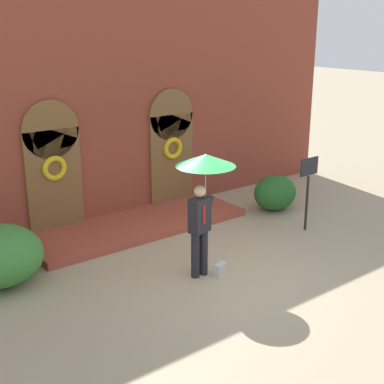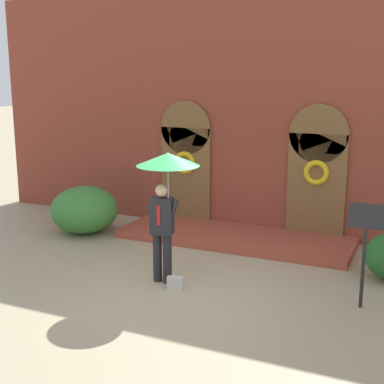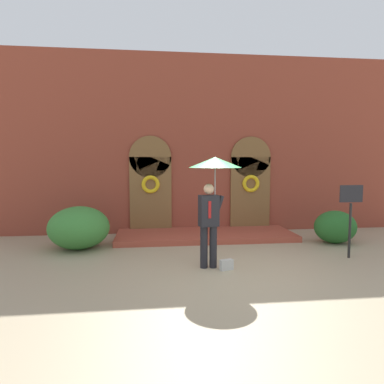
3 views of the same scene
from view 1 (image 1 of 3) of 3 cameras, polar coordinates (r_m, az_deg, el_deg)
name	(u,v)px [view 1 (image 1 of 3)]	position (r m, az deg, el deg)	size (l,w,h in m)	color
ground_plane	(223,275)	(10.37, 3.30, -8.79)	(80.00, 80.00, 0.00)	tan
building_facade	(109,108)	(12.85, -8.80, 8.81)	(14.00, 2.30, 5.60)	brown
person_with_umbrella	(204,178)	(9.69, 1.30, 1.45)	(1.10, 1.10, 2.36)	black
handbag	(220,269)	(10.35, 3.02, -8.18)	(0.28, 0.12, 0.22)	#B7B7B2
sign_post	(308,182)	(12.38, 12.29, 1.07)	(0.56, 0.06, 1.72)	black
shrub_left	(0,256)	(10.42, -19.82, -6.41)	(1.56, 1.59, 1.10)	#387A33
shrub_right	(275,193)	(13.81, 8.84, -0.08)	(1.16, 0.97, 0.90)	#235B23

